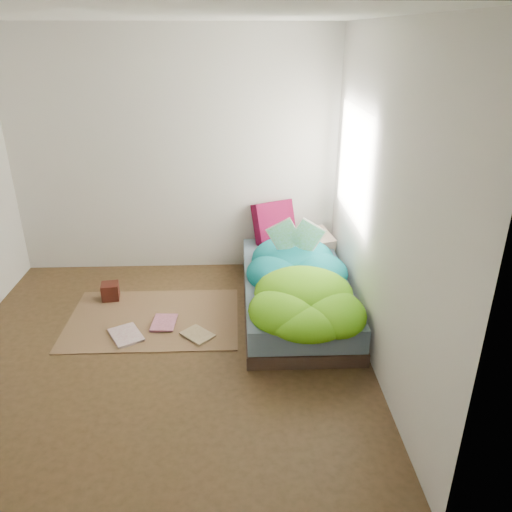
{
  "coord_description": "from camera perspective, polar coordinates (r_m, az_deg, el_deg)",
  "views": [
    {
      "loc": [
        0.67,
        -3.57,
        2.51
      ],
      "look_at": [
        0.84,
        0.75,
        0.56
      ],
      "focal_mm": 35.0,
      "sensor_mm": 36.0,
      "label": 1
    }
  ],
  "objects": [
    {
      "name": "ground",
      "position": [
        4.41,
        -10.72,
        -10.81
      ],
      "size": [
        3.5,
        3.5,
        0.0
      ],
      "primitive_type": "cube",
      "color": "#3E2D17",
      "rests_on": "ground"
    },
    {
      "name": "open_book",
      "position": [
        4.75,
        4.61,
        3.36
      ],
      "size": [
        0.45,
        0.14,
        0.27
      ],
      "primitive_type": null,
      "rotation": [
        0.0,
        0.0,
        -0.1
      ],
      "color": "green",
      "rests_on": "duvet"
    },
    {
      "name": "bed",
      "position": [
        4.92,
        4.51,
        -4.18
      ],
      "size": [
        1.0,
        2.0,
        0.34
      ],
      "color": "#37281E",
      "rests_on": "ground"
    },
    {
      "name": "floor_book_b",
      "position": [
        4.79,
        -11.76,
        -7.49
      ],
      "size": [
        0.24,
        0.31,
        0.03
      ],
      "primitive_type": "imported",
      "rotation": [
        0.0,
        0.0,
        -0.06
      ],
      "color": "pink",
      "rests_on": "rug"
    },
    {
      "name": "floor_book_a",
      "position": [
        4.64,
        -16.07,
        -9.12
      ],
      "size": [
        0.37,
        0.41,
        0.03
      ],
      "primitive_type": "imported",
      "rotation": [
        0.0,
        0.0,
        0.51
      ],
      "color": "silver",
      "rests_on": "rug"
    },
    {
      "name": "duvet",
      "position": [
        4.57,
        4.95,
        -1.73
      ],
      "size": [
        0.96,
        1.84,
        0.34
      ],
      "primitive_type": null,
      "color": "#087782",
      "rests_on": "bed"
    },
    {
      "name": "floor_book_c",
      "position": [
        4.5,
        -7.68,
        -9.44
      ],
      "size": [
        0.34,
        0.34,
        0.02
      ],
      "primitive_type": "imported",
      "rotation": [
        0.0,
        0.0,
        0.78
      ],
      "color": "tan",
      "rests_on": "rug"
    },
    {
      "name": "room_walls",
      "position": [
        3.74,
        -12.44,
        10.11
      ],
      "size": [
        3.54,
        3.54,
        2.62
      ],
      "color": "silver",
      "rests_on": "ground"
    },
    {
      "name": "pillow_magenta",
      "position": [
        5.56,
        2.08,
        3.88
      ],
      "size": [
        0.47,
        0.33,
        0.46
      ],
      "primitive_type": "cube",
      "rotation": [
        0.0,
        0.0,
        0.46
      ],
      "color": "#4A0420",
      "rests_on": "bed"
    },
    {
      "name": "rug",
      "position": [
        4.89,
        -11.62,
        -7.03
      ],
      "size": [
        1.6,
        1.1,
        0.01
      ],
      "primitive_type": "cube",
      "color": "brown",
      "rests_on": "ground"
    },
    {
      "name": "pillow_floral",
      "position": [
        5.5,
        5.68,
        1.71
      ],
      "size": [
        0.66,
        0.52,
        0.13
      ],
      "primitive_type": "cube",
      "rotation": [
        0.0,
        0.0,
        0.32
      ],
      "color": "#EFE9CE",
      "rests_on": "bed"
    },
    {
      "name": "wooden_box",
      "position": [
        5.29,
        -16.31,
        -3.88
      ],
      "size": [
        0.19,
        0.19,
        0.17
      ],
      "primitive_type": "cube",
      "rotation": [
        0.0,
        0.0,
        0.15
      ],
      "color": "#33160B",
      "rests_on": "rug"
    }
  ]
}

